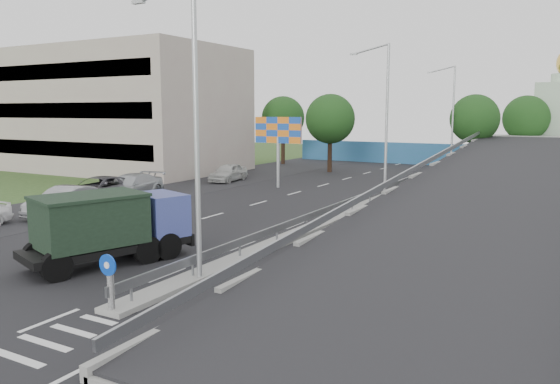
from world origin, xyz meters
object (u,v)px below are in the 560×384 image
Objects in this scene: lamp_post_near at (192,115)px; lamp_post_mid at (384,113)px; parked_car_b at (65,201)px; sign_bollard at (110,282)px; parked_car_c at (99,190)px; parked_car_d at (130,187)px; lamp_post_far at (451,112)px; parked_car_e at (228,172)px; dump_truck at (111,224)px; billboard at (278,134)px.

lamp_post_near is 1.00× the size of lamp_post_mid.
parked_car_b is (-14.11, -13.92, -4.97)m from lamp_post_mid.
lamp_post_mid is at bearing 90.00° from lamp_post_near.
sign_bollard is 0.17× the size of lamp_post_near.
lamp_post_near is 1.99× the size of parked_car_b.
parked_car_c is (-1.82, 4.12, 0.01)m from parked_car_b.
parked_car_d is at bearing 141.06° from lamp_post_near.
lamp_post_near is at bearing -30.73° from parked_car_b.
lamp_post_far is 22.83m from parked_car_e.
dump_truck is 16.37m from parked_car_d.
dump_truck is (-4.20, 4.05, 0.53)m from sign_bollard.
billboard is (-9.11, -18.00, -1.62)m from lamp_post_far.
parked_car_d is at bearing -153.40° from lamp_post_mid.
billboard reaches higher than parked_car_c.
lamp_post_far is at bearing 90.00° from lamp_post_mid.
sign_bollard is at bearing -91.64° from lamp_post_near.
lamp_post_mid is 15.94m from parked_car_e.
parked_car_d is (-15.28, -27.65, -4.97)m from lamp_post_far.
parked_car_b reaches higher than parked_car_e.
lamp_post_near is 20.00m from lamp_post_mid.
lamp_post_far is 1.66× the size of parked_car_c.
parked_car_e is at bearing 122.31° from lamp_post_near.
parked_car_b is at bearing 144.72° from sign_bollard.
dump_truck is at bearing -72.25° from parked_car_e.
parked_car_b is at bearing -112.59° from lamp_post_far.
lamp_post_near is (0.11, 3.83, 4.77)m from sign_bollard.
sign_bollard is 24.30m from lamp_post_mid.
sign_bollard is at bearing -41.70° from parked_car_c.
billboard is 11.94m from parked_car_d.
parked_car_c is (-15.93, 10.20, -4.96)m from lamp_post_near.
sign_bollard is at bearing -42.69° from parked_car_b.
dump_truck is at bearing -55.24° from parked_car_d.
parked_car_e is (-14.75, -16.67, -5.04)m from lamp_post_far.
parked_car_b is (-5.00, -15.92, -3.35)m from billboard.
lamp_post_near is 40.00m from lamp_post_far.
lamp_post_near is at bearing 88.36° from sign_bollard.
lamp_post_far reaches higher than dump_truck.
parked_car_b is (-14.11, 6.08, -4.97)m from lamp_post_near.
lamp_post_mid is at bearing -90.00° from lamp_post_far.
lamp_post_far reaches higher than sign_bollard.
lamp_post_near is 19.56m from parked_car_c.
billboard is at bearing 167.62° from lamp_post_mid.
lamp_post_mid is 1.00× the size of lamp_post_far.
lamp_post_mid reaches higher than billboard.
sign_bollard is 0.29× the size of parked_car_d.
dump_truck is 15.33m from parked_car_c.
dump_truck reaches higher than parked_car_b.
sign_bollard is 0.27× the size of parked_car_c.
parked_car_c is (-6.82, -11.80, -3.34)m from billboard.
parked_car_d is (-15.17, 16.17, -0.20)m from sign_bollard.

